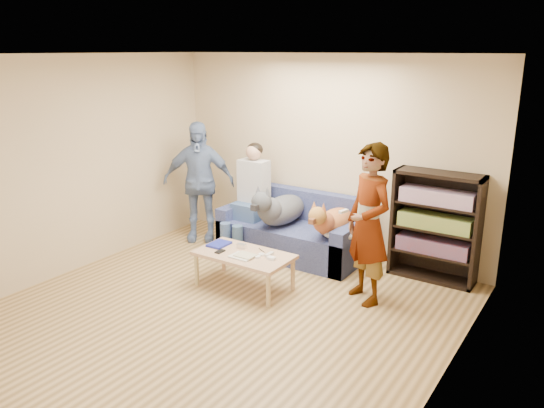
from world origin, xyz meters
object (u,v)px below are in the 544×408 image
Objects in this scene: person_standing_right at (369,224)px; bookshelf at (436,224)px; dog_gray at (279,209)px; sofa at (293,233)px; coffee_table at (244,257)px; dog_tan at (331,221)px; camera_silver at (242,246)px; person_standing_left at (199,182)px; notebook_blue at (219,244)px; person_seated at (250,193)px.

person_standing_right is 1.34× the size of bookshelf.
person_standing_right is 1.61m from dog_gray.
person_standing_right is 0.91× the size of sofa.
sofa is 1.73× the size of coffee_table.
dog_gray reaches higher than dog_tan.
camera_silver is 0.18m from coffee_table.
dog_tan is (-0.74, 0.61, -0.26)m from person_standing_right.
person_standing_left reaches higher than coffee_table.
camera_silver is at bearing 135.00° from coffee_table.
person_standing_left is 15.46× the size of camera_silver.
sofa reaches higher than notebook_blue.
person_standing_right is at bearing 14.49° from camera_silver.
person_standing_right is 0.99m from dog_tan.
person_standing_left reaches higher than sofa.
person_standing_right reaches higher than sofa.
notebook_blue is at bearing -132.22° from dog_tan.
bookshelf is (2.42, 0.36, -0.09)m from person_seated.
notebook_blue is at bearing -132.45° from person_standing_right.
person_standing_right is 1.79m from notebook_blue.
person_standing_right is 2.08m from person_seated.
bookshelf is at bearing 40.32° from coffee_table.
dog_gray is (-0.09, 0.94, 0.20)m from camera_silver.
sofa is at bearing 93.91° from coffee_table.
person_seated is 1.34× the size of coffee_table.
dog_tan is (0.94, 1.04, 0.17)m from notebook_blue.
dog_gray reaches higher than coffee_table.
person_seated is 2.45m from bookshelf.
sofa is 0.42m from dog_gray.
dog_gray is (-1.49, 0.57, -0.23)m from person_standing_right.
person_standing_right reaches higher than dog_tan.
coffee_table is at bearing -86.09° from sofa.
camera_silver is 1.12m from sofa.
notebook_blue is 1.41m from dog_tan.
person_seated reaches higher than dog_gray.
dog_gray reaches higher than sofa.
dog_tan is 0.87× the size of bookshelf.
person_standing_right is 15.79× the size of camera_silver.
person_seated reaches higher than sofa.
camera_silver is 0.08× the size of bookshelf.
dog_gray is (0.19, 1.01, 0.21)m from notebook_blue.
bookshelf reaches higher than notebook_blue.
notebook_blue is at bearing -100.83° from dog_gray.
person_standing_left is at bearing -170.58° from person_seated.
notebook_blue is 0.41m from coffee_table.
bookshelf is at bearing 99.22° from person_standing_right.
dog_gray reaches higher than camera_silver.
notebook_blue is 0.29m from camera_silver.
person_seated reaches higher than notebook_blue.
person_standing_right reaches higher than bookshelf.
dog_tan is at bearing 47.78° from notebook_blue.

